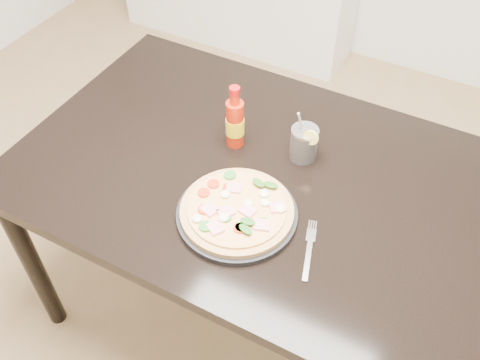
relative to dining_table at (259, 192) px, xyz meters
The scene contains 7 objects.
dining_table is the anchor object (origin of this frame).
plate 0.20m from the dining_table, 83.68° to the right, with size 0.32×0.32×0.02m, color black.
pizza 0.21m from the dining_table, 83.54° to the right, with size 0.30×0.30×0.03m.
hot_sauce_bottle 0.22m from the dining_table, 148.72° to the left, with size 0.05×0.05×0.21m.
cola_cup 0.19m from the dining_table, 55.09° to the left, with size 0.09×0.08×0.17m.
fork 0.30m from the dining_table, 38.20° to the right, with size 0.07×0.19×0.00m.
media_console 1.96m from the dining_table, 120.56° to the left, with size 1.40×0.34×0.50m, color white.
Camera 1 is at (0.62, -0.54, 1.84)m, focal length 40.00 mm.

